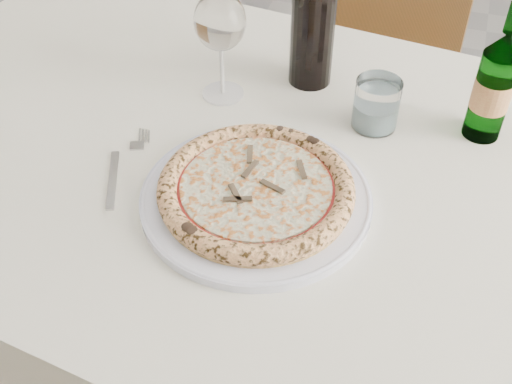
% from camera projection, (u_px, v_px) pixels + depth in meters
% --- Properties ---
extents(floor, '(5.00, 6.00, 0.02)m').
position_uv_depth(floor, '(333.00, 371.00, 1.59)').
color(floor, slate).
rests_on(floor, ground).
extents(dining_table, '(1.60, 1.07, 0.76)m').
position_uv_depth(dining_table, '(274.00, 199.00, 1.06)').
color(dining_table, brown).
rests_on(dining_table, floor).
extents(chair_far, '(0.50, 0.50, 0.93)m').
position_uv_depth(chair_far, '(373.00, 34.00, 1.73)').
color(chair_far, brown).
rests_on(chair_far, floor).
extents(plate, '(0.34, 0.34, 0.02)m').
position_uv_depth(plate, '(256.00, 198.00, 0.93)').
color(plate, white).
rests_on(plate, dining_table).
extents(pizza, '(0.28, 0.28, 0.03)m').
position_uv_depth(pizza, '(256.00, 189.00, 0.91)').
color(pizza, '#E8B35F').
rests_on(pizza, plate).
extents(fork, '(0.06, 0.18, 0.00)m').
position_uv_depth(fork, '(121.00, 168.00, 0.98)').
color(fork, '#ABABAB').
rests_on(fork, dining_table).
extents(wine_glass, '(0.09, 0.09, 0.19)m').
position_uv_depth(wine_glass, '(220.00, 24.00, 1.04)').
color(wine_glass, silver).
rests_on(wine_glass, dining_table).
extents(tumbler, '(0.07, 0.07, 0.08)m').
position_uv_depth(tumbler, '(376.00, 107.00, 1.04)').
color(tumbler, white).
rests_on(tumbler, dining_table).
extents(beer_bottle, '(0.06, 0.06, 0.23)m').
position_uv_depth(beer_bottle, '(494.00, 86.00, 0.99)').
color(beer_bottle, '#2C782D').
rests_on(beer_bottle, dining_table).
extents(wine_bottle, '(0.08, 0.08, 0.31)m').
position_uv_depth(wine_bottle, '(314.00, 13.00, 1.07)').
color(wine_bottle, black).
rests_on(wine_bottle, dining_table).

